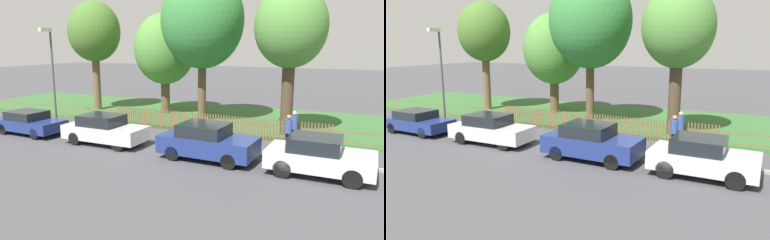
# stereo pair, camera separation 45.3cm
# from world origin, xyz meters

# --- Properties ---
(ground_plane) EXTENTS (120.00, 120.00, 0.00)m
(ground_plane) POSITION_xyz_m (0.00, 0.00, 0.00)
(ground_plane) COLOR #424247
(kerb_stone) EXTENTS (41.42, 0.20, 0.12)m
(kerb_stone) POSITION_xyz_m (0.00, 0.10, 0.06)
(kerb_stone) COLOR gray
(kerb_stone) RESTS_ON ground
(grass_strip) EXTENTS (41.42, 9.54, 0.01)m
(grass_strip) POSITION_xyz_m (0.00, 7.63, 0.01)
(grass_strip) COLOR #33602D
(grass_strip) RESTS_ON ground
(park_fence) EXTENTS (41.42, 0.05, 1.09)m
(park_fence) POSITION_xyz_m (0.00, 2.87, 0.54)
(park_fence) COLOR brown
(park_fence) RESTS_ON ground
(parked_car_silver_hatchback) EXTENTS (3.87, 1.82, 1.22)m
(parked_car_silver_hatchback) POSITION_xyz_m (-8.79, -1.07, 0.63)
(parked_car_silver_hatchback) COLOR navy
(parked_car_silver_hatchback) RESTS_ON ground
(parked_car_black_saloon) EXTENTS (3.98, 1.69, 1.41)m
(parked_car_black_saloon) POSITION_xyz_m (-3.89, -1.05, 0.71)
(parked_car_black_saloon) COLOR #BCBCC1
(parked_car_black_saloon) RESTS_ON ground
(parked_car_navy_estate) EXTENTS (4.02, 1.99, 1.49)m
(parked_car_navy_estate) POSITION_xyz_m (1.44, -1.16, 0.75)
(parked_car_navy_estate) COLOR navy
(parked_car_navy_estate) RESTS_ON ground
(parked_car_red_compact) EXTENTS (3.77, 1.91, 1.44)m
(parked_car_red_compact) POSITION_xyz_m (5.84, -1.27, 0.73)
(parked_car_red_compact) COLOR #BCBCC1
(parked_car_red_compact) RESTS_ON ground
(covered_motorcycle) EXTENTS (1.90, 0.80, 1.10)m
(covered_motorcycle) POSITION_xyz_m (0.93, 0.96, 0.67)
(covered_motorcycle) COLOR black
(covered_motorcycle) RESTS_ON ground
(tree_nearest_kerb) EXTENTS (3.62, 3.62, 7.61)m
(tree_nearest_kerb) POSITION_xyz_m (-10.35, 6.43, 5.45)
(tree_nearest_kerb) COLOR brown
(tree_nearest_kerb) RESTS_ON ground
(tree_behind_motorcycle) EXTENTS (4.12, 4.12, 6.71)m
(tree_behind_motorcycle) POSITION_xyz_m (-5.30, 7.44, 4.31)
(tree_behind_motorcycle) COLOR brown
(tree_behind_motorcycle) RESTS_ON ground
(tree_mid_park) EXTENTS (4.88, 4.88, 8.84)m
(tree_mid_park) POSITION_xyz_m (-1.82, 5.73, 6.00)
(tree_mid_park) COLOR brown
(tree_mid_park) RESTS_ON ground
(tree_far_left) EXTENTS (3.65, 3.65, 7.65)m
(tree_far_left) POSITION_xyz_m (3.49, 4.64, 5.45)
(tree_far_left) COLOR #473828
(tree_far_left) RESTS_ON ground
(pedestrian_near_fence) EXTENTS (0.46, 0.46, 1.64)m
(pedestrian_near_fence) POSITION_xyz_m (4.28, 2.52, 0.92)
(pedestrian_near_fence) COLOR #2D3351
(pedestrian_near_fence) RESTS_ON ground
(pedestrian_by_lamp) EXTENTS (0.46, 0.46, 1.61)m
(pedestrian_by_lamp) POSITION_xyz_m (4.19, 1.62, 0.91)
(pedestrian_by_lamp) COLOR black
(pedestrian_by_lamp) RESTS_ON ground
(street_lamp) EXTENTS (0.20, 0.79, 5.52)m
(street_lamp) POSITION_xyz_m (-8.57, 0.51, 3.49)
(street_lamp) COLOR #47474C
(street_lamp) RESTS_ON ground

